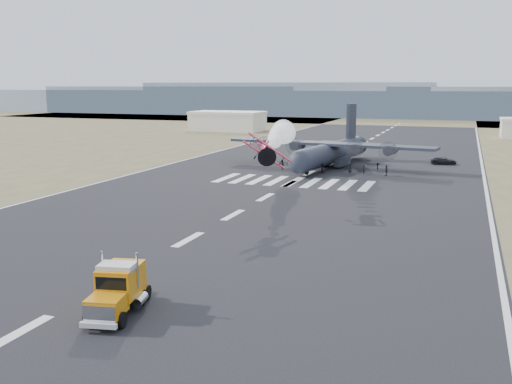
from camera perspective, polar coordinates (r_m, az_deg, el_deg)
The scene contains 21 objects.
ground at distance 49.13m, azimuth -13.18°, elevation -8.14°, with size 500.00×500.00×0.00m, color black.
scrub_far at distance 270.37m, azimuth 14.74°, elevation 6.97°, with size 500.00×80.00×0.00m, color brown.
runway_markings at distance 103.21m, azimuth 5.35°, elevation 1.90°, with size 60.00×260.00×0.01m, color silver, non-canonical shape.
ridge_seg_a at distance 371.66m, azimuth -16.51°, elevation 8.79°, with size 150.00×50.00×13.00m, color gray.
ridge_seg_b at distance 337.06m, azimuth -7.49°, elevation 9.16°, with size 150.00×50.00×15.00m, color gray.
ridge_seg_c at distance 312.30m, azimuth 3.28°, elevation 9.30°, with size 150.00×50.00×17.00m, color gray.
ridge_seg_d at distance 299.93m, azimuth 15.37°, elevation 8.51°, with size 150.00×50.00×13.00m, color gray.
hangar_left at distance 199.92m, azimuth -2.85°, elevation 7.12°, with size 24.50×14.50×6.70m.
semi_truck at distance 41.13m, azimuth -13.60°, elevation -9.34°, with size 3.95×8.06×3.54m.
aerobatic_biplane at distance 68.03m, azimuth 0.92°, elevation 4.09°, with size 5.19×5.69×4.72m.
smoke_trail at distance 91.25m, azimuth 2.63°, elevation 5.87°, with size 8.01×27.79×3.86m.
transport_aircraft at distance 112.04m, azimuth 7.57°, elevation 4.11°, with size 40.99×33.63×11.83m.
support_vehicle at distance 120.26m, azimuth 18.25°, elevation 2.98°, with size 2.33×5.06×1.41m, color black.
crew_a at distance 103.20m, azimuth 10.70°, elevation 2.25°, with size 0.64×0.52×1.75m, color black.
crew_b at distance 102.89m, azimuth 6.70°, elevation 2.34°, with size 0.87×0.53×1.78m, color black.
crew_c at distance 106.67m, azimuth 12.09°, elevation 2.44°, with size 1.06×0.49×1.65m, color black.
crew_d at distance 102.21m, azimuth 12.90°, elevation 2.11°, with size 1.07×0.55×1.83m, color black.
crew_e at distance 105.22m, azimuth 9.37°, elevation 2.47°, with size 0.89×0.55×1.83m, color black.
crew_f at distance 107.82m, azimuth 3.97°, elevation 2.75°, with size 1.58×0.51×1.70m, color black.
crew_g at distance 106.48m, azimuth 3.92°, elevation 2.66°, with size 0.64×0.53×1.76m, color black.
crew_h at distance 107.46m, azimuth 2.61°, elevation 2.77°, with size 0.88×0.54×1.81m, color black.
Camera 1 is at (26.02, -38.66, 15.56)m, focal length 40.00 mm.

